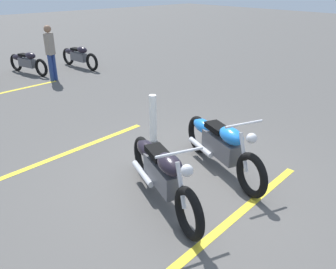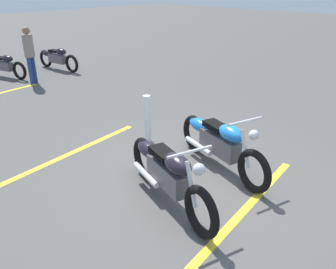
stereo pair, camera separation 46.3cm
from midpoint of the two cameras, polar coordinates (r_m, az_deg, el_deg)
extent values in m
plane|color=#514F4C|center=(5.48, 6.14, -7.93)|extent=(60.00, 60.00, 0.00)
torus|color=black|center=(5.20, 15.97, -6.46)|extent=(0.67, 0.31, 0.67)
torus|color=black|center=(6.31, 7.10, -0.03)|extent=(0.67, 0.31, 0.67)
cube|color=#59595E|center=(5.73, 10.88, -1.98)|extent=(0.87, 0.46, 0.32)
ellipsoid|color=blue|center=(5.40, 12.73, -0.26)|extent=(0.58, 0.42, 0.24)
ellipsoid|color=blue|center=(6.10, 7.97, 1.34)|extent=(0.61, 0.40, 0.22)
cube|color=black|center=(5.71, 10.36, 1.07)|extent=(0.49, 0.36, 0.09)
cylinder|color=silver|center=(5.23, 14.72, -2.86)|extent=(0.27, 0.13, 0.56)
cylinder|color=silver|center=(5.09, 14.87, 1.64)|extent=(0.22, 0.60, 0.04)
sphere|color=silver|center=(5.00, 16.10, -0.65)|extent=(0.15, 0.15, 0.15)
cylinder|color=silver|center=(6.02, 7.52, -2.07)|extent=(0.69, 0.30, 0.09)
torus|color=black|center=(4.29, 6.62, -12.75)|extent=(0.67, 0.31, 0.67)
torus|color=black|center=(5.47, -1.61, -3.82)|extent=(0.67, 0.31, 0.67)
cube|color=#59595E|center=(4.85, 1.71, -6.62)|extent=(0.87, 0.47, 0.32)
ellipsoid|color=black|center=(4.49, 3.26, -4.93)|extent=(0.58, 0.43, 0.24)
ellipsoid|color=black|center=(5.23, -0.97, -2.39)|extent=(0.61, 0.40, 0.22)
cube|color=black|center=(4.81, 1.08, -3.04)|extent=(0.49, 0.36, 0.09)
cylinder|color=silver|center=(4.30, 5.23, -8.32)|extent=(0.27, 0.14, 0.56)
cylinder|color=silver|center=(4.13, 5.12, -3.01)|extent=(0.22, 0.60, 0.04)
sphere|color=silver|center=(4.05, 6.42, -5.95)|extent=(0.15, 0.15, 0.15)
cylinder|color=silver|center=(5.19, -1.63, -6.40)|extent=(0.69, 0.30, 0.09)
torus|color=black|center=(12.32, -11.24, 11.51)|extent=(0.61, 0.17, 0.60)
torus|color=black|center=(13.43, -15.01, 12.19)|extent=(0.61, 0.17, 0.60)
cube|color=#59595E|center=(12.89, -13.36, 12.22)|extent=(0.77, 0.28, 0.29)
ellipsoid|color=black|center=(12.65, -12.81, 13.29)|extent=(0.49, 0.30, 0.21)
ellipsoid|color=black|center=(13.28, -14.74, 12.97)|extent=(0.52, 0.27, 0.20)
cube|color=black|center=(12.94, -13.78, 13.36)|extent=(0.42, 0.26, 0.08)
torus|color=black|center=(11.97, -18.93, 10.26)|extent=(0.58, 0.23, 0.57)
torus|color=black|center=(13.04, -22.61, 10.77)|extent=(0.58, 0.23, 0.57)
cube|color=#59595E|center=(12.52, -21.01, 10.87)|extent=(0.74, 0.36, 0.27)
ellipsoid|color=black|center=(12.29, -20.54, 11.94)|extent=(0.49, 0.34, 0.21)
ellipsoid|color=black|center=(12.89, -22.40, 11.55)|extent=(0.51, 0.31, 0.19)
cube|color=black|center=(12.57, -21.48, 11.97)|extent=(0.41, 0.29, 0.08)
cylinder|color=navy|center=(11.41, -16.93, 10.45)|extent=(0.12, 0.12, 0.80)
cylinder|color=navy|center=(11.29, -17.46, 10.25)|extent=(0.12, 0.12, 0.80)
cube|color=gray|center=(11.22, -17.64, 13.89)|extent=(0.26, 0.29, 0.63)
sphere|color=#8C664C|center=(11.15, -17.93, 16.07)|extent=(0.22, 0.22, 0.22)
cylinder|color=white|center=(6.64, -0.48, 2.61)|extent=(0.14, 0.14, 0.93)
cube|color=yellow|center=(4.96, 14.22, -12.43)|extent=(0.43, 3.20, 0.01)
cube|color=yellow|center=(6.61, -12.98, -2.49)|extent=(0.43, 3.20, 0.01)
cube|color=yellow|center=(10.66, -24.01, 6.28)|extent=(0.43, 3.20, 0.01)
camera|label=1|loc=(0.23, 92.42, -1.08)|focal=37.37mm
camera|label=2|loc=(0.23, -87.58, 1.08)|focal=37.37mm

